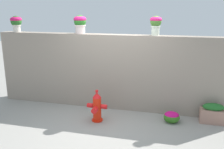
{
  "coord_description": "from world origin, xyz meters",
  "views": [
    {
      "loc": [
        1.37,
        -4.97,
        2.53
      ],
      "look_at": [
        -0.08,
        0.8,
        0.94
      ],
      "focal_mm": 39.97,
      "sensor_mm": 36.0,
      "label": 1
    }
  ],
  "objects_px": {
    "fire_hydrant": "(97,107)",
    "flower_bush_left": "(172,117)",
    "potted_plant_2": "(156,23)",
    "planter_box": "(213,114)",
    "potted_plant_1": "(80,23)",
    "potted_plant_0": "(16,22)"
  },
  "relations": [
    {
      "from": "potted_plant_1",
      "to": "potted_plant_2",
      "type": "relative_size",
      "value": 1.0
    },
    {
      "from": "fire_hydrant",
      "to": "flower_bush_left",
      "type": "relative_size",
      "value": 2.05
    },
    {
      "from": "potted_plant_2",
      "to": "fire_hydrant",
      "type": "xyz_separation_m",
      "value": [
        -1.18,
        -0.95,
        -1.86
      ]
    },
    {
      "from": "potted_plant_2",
      "to": "planter_box",
      "type": "xyz_separation_m",
      "value": [
        1.39,
        -0.42,
        -1.97
      ]
    },
    {
      "from": "potted_plant_1",
      "to": "fire_hydrant",
      "type": "distance_m",
      "value": 2.18
    },
    {
      "from": "potted_plant_1",
      "to": "fire_hydrant",
      "type": "height_order",
      "value": "potted_plant_1"
    },
    {
      "from": "flower_bush_left",
      "to": "planter_box",
      "type": "xyz_separation_m",
      "value": [
        0.9,
        0.19,
        0.09
      ]
    },
    {
      "from": "potted_plant_2",
      "to": "flower_bush_left",
      "type": "bearing_deg",
      "value": -50.72
    },
    {
      "from": "potted_plant_1",
      "to": "potted_plant_2",
      "type": "bearing_deg",
      "value": 0.85
    },
    {
      "from": "flower_bush_left",
      "to": "planter_box",
      "type": "distance_m",
      "value": 0.92
    },
    {
      "from": "planter_box",
      "to": "flower_bush_left",
      "type": "bearing_deg",
      "value": -168.15
    },
    {
      "from": "fire_hydrant",
      "to": "potted_plant_2",
      "type": "bearing_deg",
      "value": 38.98
    },
    {
      "from": "potted_plant_2",
      "to": "flower_bush_left",
      "type": "xyz_separation_m",
      "value": [
        0.5,
        -0.61,
        -2.06
      ]
    },
    {
      "from": "planter_box",
      "to": "fire_hydrant",
      "type": "bearing_deg",
      "value": -168.28
    },
    {
      "from": "potted_plant_2",
      "to": "fire_hydrant",
      "type": "height_order",
      "value": "potted_plant_2"
    },
    {
      "from": "potted_plant_0",
      "to": "flower_bush_left",
      "type": "relative_size",
      "value": 1.18
    },
    {
      "from": "flower_bush_left",
      "to": "planter_box",
      "type": "bearing_deg",
      "value": 11.85
    },
    {
      "from": "potted_plant_2",
      "to": "planter_box",
      "type": "bearing_deg",
      "value": -16.73
    },
    {
      "from": "potted_plant_2",
      "to": "fire_hydrant",
      "type": "distance_m",
      "value": 2.4
    },
    {
      "from": "potted_plant_1",
      "to": "potted_plant_2",
      "type": "distance_m",
      "value": 1.88
    },
    {
      "from": "potted_plant_0",
      "to": "planter_box",
      "type": "height_order",
      "value": "potted_plant_0"
    },
    {
      "from": "potted_plant_0",
      "to": "potted_plant_2",
      "type": "height_order",
      "value": "potted_plant_2"
    }
  ]
}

